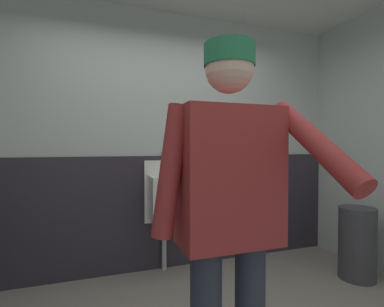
# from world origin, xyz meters

# --- Properties ---
(wall_back) EXTENTS (4.82, 0.12, 2.73)m
(wall_back) POSITION_xyz_m (0.00, 1.58, 1.36)
(wall_back) COLOR silver
(wall_back) RESTS_ON ground_plane
(wainscot_band_back) EXTENTS (4.22, 0.03, 1.20)m
(wainscot_band_back) POSITION_xyz_m (0.00, 1.51, 0.60)
(wainscot_band_back) COLOR #2D2833
(wainscot_band_back) RESTS_ON ground_plane
(urinal_solo) EXTENTS (0.40, 0.34, 1.24)m
(urinal_solo) POSITION_xyz_m (0.05, 1.36, 0.78)
(urinal_solo) COLOR white
(urinal_solo) RESTS_ON ground_plane
(person) EXTENTS (0.67, 0.60, 1.75)m
(person) POSITION_xyz_m (-0.06, -0.30, 1.03)
(person) COLOR #2D3342
(person) RESTS_ON ground_plane
(trash_bin) EXTENTS (0.34, 0.34, 0.70)m
(trash_bin) POSITION_xyz_m (1.79, 0.64, 0.35)
(trash_bin) COLOR #38383D
(trash_bin) RESTS_ON ground_plane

